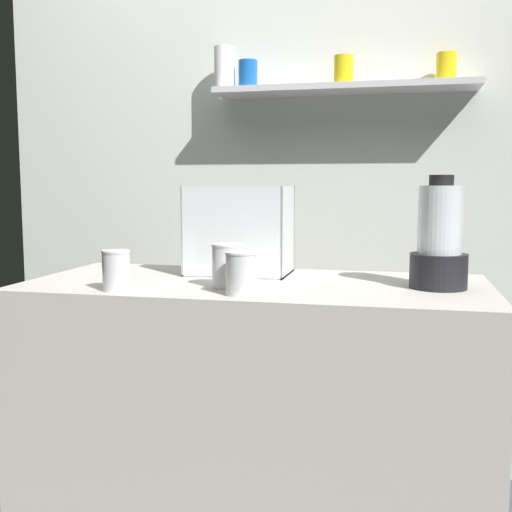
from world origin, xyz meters
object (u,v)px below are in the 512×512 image
carrot_display_bin (240,246)px  juice_cup_pomegranate_left (228,268)px  juice_cup_beet_middle (241,275)px  blender_pitcher (439,243)px  juice_cup_mango_far_left (116,272)px

carrot_display_bin → juice_cup_pomegranate_left: bearing=-82.7°
juice_cup_pomegranate_left → juice_cup_beet_middle: size_ratio=1.09×
blender_pitcher → juice_cup_beet_middle: 0.58m
blender_pitcher → juice_cup_mango_far_left: size_ratio=2.83×
blender_pitcher → juice_cup_pomegranate_left: size_ratio=2.54×
juice_cup_beet_middle → carrot_display_bin: bearing=104.9°
carrot_display_bin → juice_cup_pomegranate_left: carrot_display_bin is taller
carrot_display_bin → juice_cup_beet_middle: 0.41m
blender_pitcher → juice_cup_beet_middle: (-0.52, -0.24, -0.08)m
carrot_display_bin → blender_pitcher: size_ratio=1.02×
juice_cup_pomegranate_left → carrot_display_bin: bearing=97.3°
juice_cup_pomegranate_left → juice_cup_beet_middle: 0.13m
blender_pitcher → juice_cup_pomegranate_left: bearing=-167.8°
carrot_display_bin → juice_cup_pomegranate_left: size_ratio=2.59×
blender_pitcher → juice_cup_beet_middle: blender_pitcher is taller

